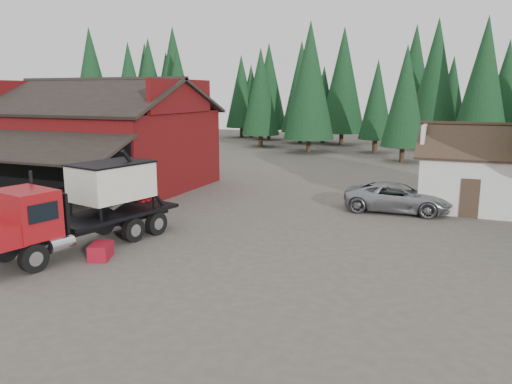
% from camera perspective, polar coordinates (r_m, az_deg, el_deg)
% --- Properties ---
extents(ground, '(120.00, 120.00, 0.00)m').
position_cam_1_polar(ground, '(20.90, -10.29, -6.22)').
color(ground, '#4E483D').
rests_on(ground, ground).
extents(red_barn, '(12.80, 13.63, 7.18)m').
position_cam_1_polar(red_barn, '(34.64, -17.04, 4.98)').
color(red_barn, maroon).
rests_on(red_barn, ground).
extents(farmhouse, '(8.60, 6.42, 4.65)m').
position_cam_1_polar(farmhouse, '(30.12, 26.12, 1.45)').
color(farmhouse, silver).
rests_on(farmhouse, ground).
extents(conifer_backdrop, '(76.00, 16.00, 16.00)m').
position_cam_1_polar(conifer_backdrop, '(60.03, 11.85, 5.16)').
color(conifer_backdrop, black).
rests_on(conifer_backdrop, ground).
extents(near_pine_a, '(4.40, 4.40, 11.40)m').
position_cam_1_polar(near_pine_a, '(55.50, -14.24, 11.18)').
color(near_pine_a, '#382619').
rests_on(near_pine_a, ground).
extents(near_pine_b, '(3.96, 3.96, 10.40)m').
position_cam_1_polar(near_pine_b, '(46.96, 16.69, 10.46)').
color(near_pine_b, '#382619').
rests_on(near_pine_b, ground).
extents(near_pine_d, '(5.28, 5.28, 13.40)m').
position_cam_1_polar(near_pine_d, '(52.86, 6.16, 12.55)').
color(near_pine_d, '#382619').
rests_on(near_pine_d, ground).
extents(feed_truck, '(4.17, 8.86, 3.87)m').
position_cam_1_polar(feed_truck, '(21.25, -19.13, -1.33)').
color(feed_truck, black).
rests_on(feed_truck, ground).
extents(silver_car, '(5.59, 2.77, 1.52)m').
position_cam_1_polar(silver_car, '(27.41, 15.87, -0.62)').
color(silver_car, '#929398').
rests_on(silver_car, ground).
extents(equip_box, '(1.06, 1.28, 0.60)m').
position_cam_1_polar(equip_box, '(19.99, -17.31, -6.47)').
color(equip_box, maroon).
rests_on(equip_box, ground).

